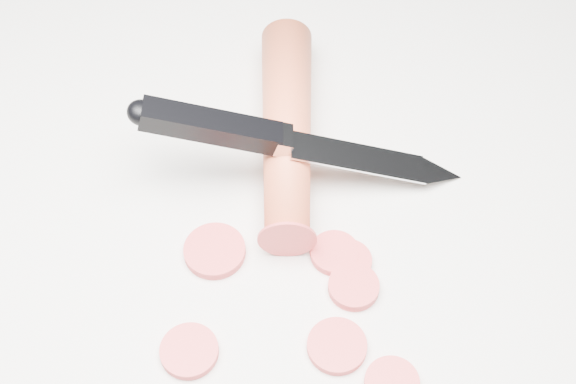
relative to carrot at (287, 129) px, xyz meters
name	(u,v)px	position (x,y,z in m)	size (l,w,h in m)	color
ground	(253,249)	(-0.05, -0.07, -0.02)	(2.40, 2.40, 0.00)	silver
carrot	(287,129)	(0.00, 0.00, 0.00)	(0.03, 0.03, 0.18)	#DB4C28
carrot_slice_0	(189,351)	(-0.12, -0.13, -0.02)	(0.04, 0.04, 0.01)	red
carrot_slice_1	(337,346)	(-0.03, -0.16, -0.02)	(0.04, 0.04, 0.01)	red
carrot_slice_2	(348,261)	(0.00, -0.11, -0.02)	(0.03, 0.03, 0.01)	red
carrot_slice_3	(354,287)	(-0.01, -0.12, -0.02)	(0.03, 0.03, 0.01)	red
carrot_slice_4	(335,253)	(-0.01, -0.10, -0.02)	(0.03, 0.03, 0.01)	red
carrot_slice_5	(215,251)	(-0.08, -0.07, -0.02)	(0.04, 0.04, 0.01)	red
carrot_slice_6	(392,383)	(-0.01, -0.19, -0.02)	(0.03, 0.03, 0.01)	red
kitchen_knife	(302,141)	(0.00, -0.03, 0.02)	(0.22, 0.11, 0.08)	#B5B7BC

